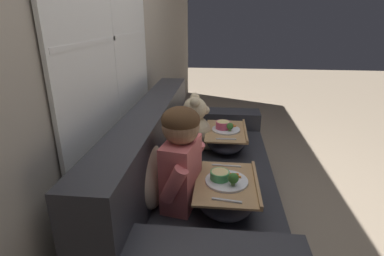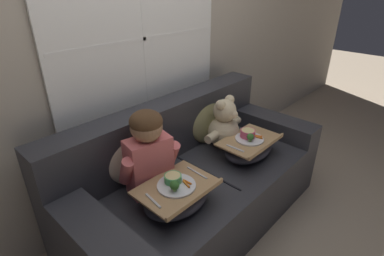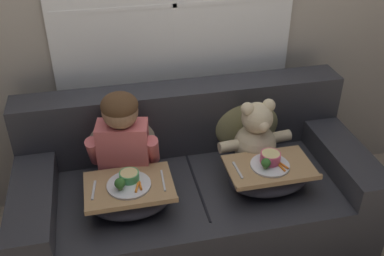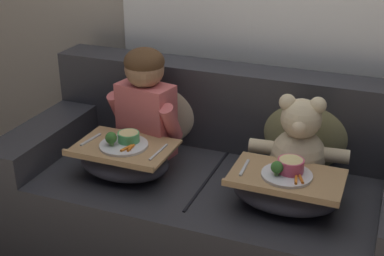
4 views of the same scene
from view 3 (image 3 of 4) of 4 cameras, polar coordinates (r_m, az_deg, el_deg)
The scene contains 9 objects.
ground_plane at distance 2.90m, azimuth 0.36°, elevation -13.76°, with size 14.00×14.00×0.00m, color tan.
wall_back_with_window at distance 2.70m, azimuth -2.42°, elevation 15.39°, with size 8.00×0.08×2.60m.
couch at distance 2.72m, azimuth 0.10°, elevation -8.15°, with size 1.97×0.92×0.88m.
throw_pillow_behind_child at distance 2.64m, azimuth -9.00°, elevation -0.70°, with size 0.42×0.20×0.44m.
throw_pillow_behind_teddy at distance 2.77m, azimuth 6.88°, elevation 1.17°, with size 0.43×0.21×0.44m.
child_figure at distance 2.44m, azimuth -8.85°, elevation -0.90°, with size 0.41×0.22×0.55m.
teddy_bear at distance 2.64m, azimuth 8.11°, elevation -1.26°, with size 0.45×0.32×0.42m.
lap_tray_child at distance 2.38m, azimuth -7.89°, elevation -8.52°, with size 0.45×0.33×0.22m.
lap_tray_teddy at distance 2.52m, azimuth 9.72°, elevation -5.98°, with size 0.47×0.31×0.22m.
Camera 3 is at (-0.45, -1.96, 2.09)m, focal length 42.00 mm.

